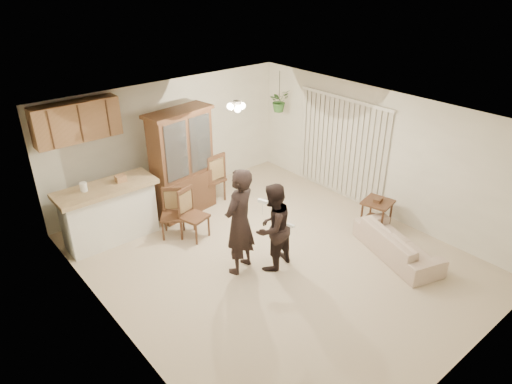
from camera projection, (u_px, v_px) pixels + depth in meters
floor at (273, 258)px, 7.91m from camera, size 6.50×6.50×0.00m
ceiling at (275, 120)px, 6.77m from camera, size 5.50×6.50×0.02m
wall_back at (170, 140)px, 9.56m from camera, size 5.50×0.02×2.50m
wall_front at (467, 296)px, 5.12m from camera, size 5.50×0.02×2.50m
wall_left at (112, 258)px, 5.77m from camera, size 0.02×6.50×2.50m
wall_right at (378, 153)px, 8.91m from camera, size 0.02×6.50×2.50m
breakfast_bar at (110, 215)px, 8.23m from camera, size 1.60×0.55×1.00m
bar_top at (105, 188)px, 7.98m from camera, size 1.75×0.70×0.08m
upper_cabinets at (77, 121)px, 7.96m from camera, size 1.50×0.34×0.70m
vertical_blinds at (341, 147)px, 9.57m from camera, size 0.06×2.30×2.10m
ceiling_fixture at (237, 106)px, 7.75m from camera, size 0.36×0.36×0.20m
hanging_plant at (279, 101)px, 10.02m from camera, size 0.43×0.37×0.48m
plant_cord at (279, 86)px, 9.87m from camera, size 0.01×0.01×0.65m
sofa at (399, 237)px, 7.82m from camera, size 1.27×2.01×0.73m
adult at (239, 222)px, 7.24m from camera, size 0.76×0.63×1.80m
child at (272, 232)px, 7.41m from camera, size 0.74×0.62×1.35m
china_hutch at (182, 164)px, 8.91m from camera, size 1.42×0.71×2.14m
side_table at (376, 214)px, 8.70m from camera, size 0.61×0.61×0.63m
chair_bar at (195, 224)px, 8.39m from camera, size 0.53×0.53×0.97m
chair_hutch_left at (173, 223)px, 8.45m from camera, size 0.57×0.57×0.92m
chair_hutch_right at (211, 187)px, 9.68m from camera, size 0.52×0.52×1.11m
controller_adult at (263, 201)px, 6.82m from camera, size 0.10×0.16×0.05m
controller_child at (291, 225)px, 7.09m from camera, size 0.06×0.14×0.04m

